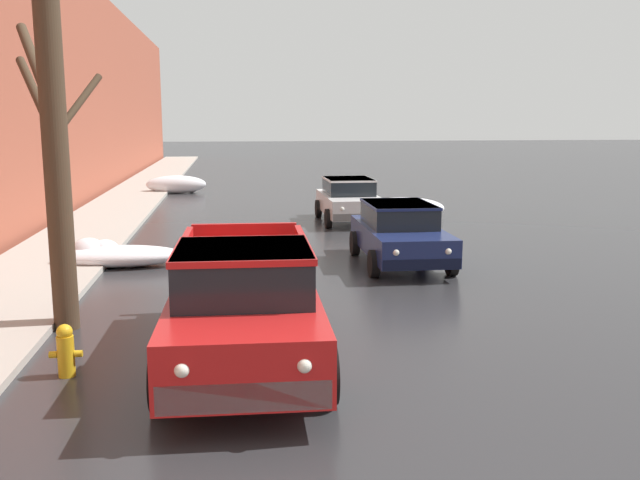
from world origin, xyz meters
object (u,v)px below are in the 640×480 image
object	(u,v)px
bare_tree_second_along_sidewalk	(52,110)
fire_hydrant	(66,350)
pickup_truck_red_approaching_near_lane	(244,302)
sedan_white_parked_kerbside_mid	(349,199)
sedan_darkblue_parked_kerbside_close	(400,232)

from	to	relation	value
bare_tree_second_along_sidewalk	fire_hydrant	world-z (taller)	bare_tree_second_along_sidewalk
pickup_truck_red_approaching_near_lane	fire_hydrant	size ratio (longest dim) A/B	7.52
pickup_truck_red_approaching_near_lane	sedan_white_parked_kerbside_mid	distance (m)	13.47
pickup_truck_red_approaching_near_lane	sedan_white_parked_kerbside_mid	size ratio (longest dim) A/B	1.37
bare_tree_second_along_sidewalk	sedan_white_parked_kerbside_mid	distance (m)	12.95
bare_tree_second_along_sidewalk	pickup_truck_red_approaching_near_lane	size ratio (longest dim) A/B	1.31
pickup_truck_red_approaching_near_lane	sedan_white_parked_kerbside_mid	world-z (taller)	pickup_truck_red_approaching_near_lane
sedan_darkblue_parked_kerbside_close	sedan_white_parked_kerbside_mid	bearing A→B (deg)	90.37
sedan_darkblue_parked_kerbside_close	sedan_white_parked_kerbside_mid	size ratio (longest dim) A/B	1.04
bare_tree_second_along_sidewalk	fire_hydrant	distance (m)	3.91
fire_hydrant	pickup_truck_red_approaching_near_lane	bearing A→B (deg)	4.42
sedan_darkblue_parked_kerbside_close	fire_hydrant	xyz separation A→B (m)	(-6.04, -6.39, -0.39)
sedan_darkblue_parked_kerbside_close	sedan_white_parked_kerbside_mid	world-z (taller)	same
pickup_truck_red_approaching_near_lane	sedan_white_parked_kerbside_mid	bearing A→B (deg)	74.27
fire_hydrant	sedan_white_parked_kerbside_mid	bearing A→B (deg)	65.46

